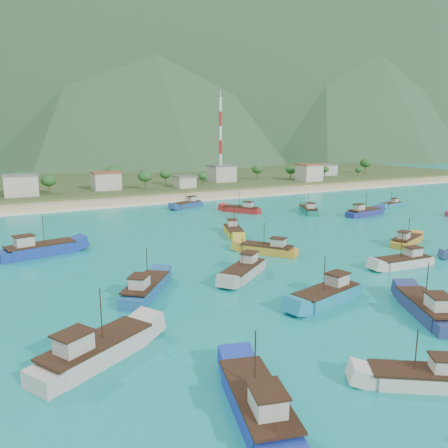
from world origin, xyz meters
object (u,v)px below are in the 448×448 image
boat_1 (187,205)px  boat_16 (392,205)px  radio_tower (221,140)px  boat_8 (244,271)px  boat_0 (404,262)px  boat_12 (39,250)px  boat_23 (428,310)px  boat_14 (422,379)px  boat_19 (309,210)px  boat_24 (406,241)px  boat_6 (268,250)px  boat_10 (242,210)px  boat_21 (95,352)px  boat_9 (258,406)px  boat_13 (146,289)px  boat_17 (364,213)px  boat_11 (234,232)px  boat_5 (327,296)px

boat_1 → boat_16: size_ratio=1.28×
radio_tower → boat_8: size_ratio=3.35×
boat_0 → boat_1: size_ratio=0.96×
boat_12 → boat_23: 63.53m
boat_14 → boat_19: size_ratio=0.87×
boat_24 → boat_6: bearing=-124.7°
radio_tower → boat_0: size_ratio=3.39×
boat_10 → boat_16: size_ratio=1.25×
boat_12 → boat_21: bearing=-11.2°
boat_1 → boat_9: 101.38m
boat_14 → boat_23: 16.33m
radio_tower → boat_13: size_ratio=3.27×
boat_17 → boat_23: bearing=-46.2°
boat_10 → radio_tower: bearing=34.9°
boat_10 → boat_11: boat_10 is taller
boat_19 → boat_8: bearing=-112.1°
boat_9 → boat_23: (27.99, 6.45, -0.04)m
boat_6 → boat_8: (-10.52, -9.21, 0.05)m
boat_19 → boat_24: (-6.17, -37.98, -0.07)m
boat_10 → boat_13: (-44.63, -50.44, 0.06)m
boat_23 → boat_9: bearing=-139.7°
boat_0 → boat_10: size_ratio=0.98×
boat_11 → boat_19: 35.21m
boat_6 → boat_12: 41.29m
boat_24 → boat_21: bearing=-95.0°
radio_tower → boat_8: 128.40m
boat_23 → boat_5: bearing=155.0°
boat_10 → boat_14: (-30.56, -82.69, -0.14)m
boat_14 → boat_11: bearing=19.9°
radio_tower → boat_6: radio_tower is taller
boat_24 → boat_23: bearing=-67.1°
boat_1 → boat_23: size_ratio=0.93×
boat_9 → boat_13: 29.18m
boat_5 → boat_14: bearing=149.2°
boat_13 → boat_21: bearing=-85.2°
boat_12 → boat_24: 69.89m
boat_0 → boat_12: boat_12 is taller
boat_6 → boat_23: bearing=-124.4°
boat_0 → boat_1: bearing=10.4°
boat_5 → boat_12: bearing=23.1°
boat_14 → boat_16: boat_14 is taller
boat_0 → boat_16: bearing=-42.3°
boat_14 → boat_6: bearing=17.3°
boat_19 → boat_24: 38.47m
boat_6 → boat_8: 13.98m
boat_10 → boat_21: 85.03m
boat_13 → boat_10: bearing=86.7°
boat_13 → boat_16: boat_13 is taller
boat_6 → boat_9: 47.63m
boat_8 → boat_21: size_ratio=0.83×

